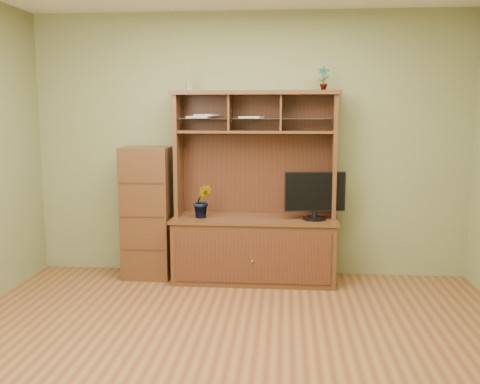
# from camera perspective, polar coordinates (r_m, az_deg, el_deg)

# --- Properties ---
(room) EXTENTS (4.54, 4.04, 2.74)m
(room) POSITION_cam_1_polar(r_m,az_deg,el_deg) (3.57, -1.17, 2.99)
(room) COLOR brown
(room) RESTS_ON ground
(media_hutch) EXTENTS (1.66, 0.61, 1.90)m
(media_hutch) POSITION_cam_1_polar(r_m,az_deg,el_deg) (5.40, 1.54, -4.00)
(media_hutch) COLOR #3F2412
(media_hutch) RESTS_ON room
(monitor) EXTENTS (0.59, 0.23, 0.47)m
(monitor) POSITION_cam_1_polar(r_m,az_deg,el_deg) (5.25, 7.99, -0.27)
(monitor) COLOR black
(monitor) RESTS_ON media_hutch
(orchid_plant) EXTENTS (0.21, 0.17, 0.34)m
(orchid_plant) POSITION_cam_1_polar(r_m,az_deg,el_deg) (5.32, -4.01, -0.96)
(orchid_plant) COLOR #2A541D
(orchid_plant) RESTS_ON media_hutch
(top_plant) EXTENTS (0.13, 0.09, 0.24)m
(top_plant) POSITION_cam_1_polar(r_m,az_deg,el_deg) (5.36, 8.87, 11.90)
(top_plant) COLOR #356924
(top_plant) RESTS_ON media_hutch
(reed_diffuser) EXTENTS (0.06, 0.06, 0.28)m
(reed_diffuser) POSITION_cam_1_polar(r_m,az_deg,el_deg) (5.44, -5.46, 11.84)
(reed_diffuser) COLOR silver
(reed_diffuser) RESTS_ON media_hutch
(magazines) EXTENTS (0.78, 0.23, 0.04)m
(magazines) POSITION_cam_1_polar(r_m,az_deg,el_deg) (5.38, -2.29, 8.05)
(magazines) COLOR #A2A2A6
(magazines) RESTS_ON media_hutch
(side_cabinet) EXTENTS (0.48, 0.44, 1.34)m
(side_cabinet) POSITION_cam_1_polar(r_m,az_deg,el_deg) (5.58, -9.79, -2.15)
(side_cabinet) COLOR #3F2412
(side_cabinet) RESTS_ON room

